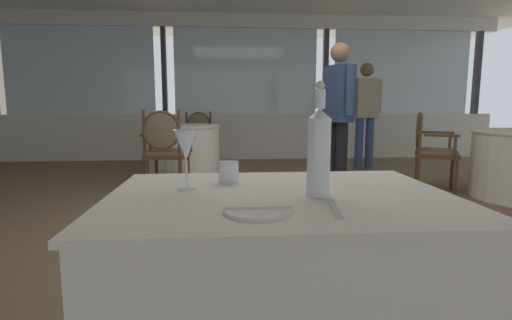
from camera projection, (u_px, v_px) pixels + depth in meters
name	position (u px, v px, depth m)	size (l,w,h in m)	color
ground_plane	(273.00, 227.00, 3.32)	(14.61, 14.61, 0.00)	#756047
window_wall_far	(246.00, 102.00, 7.33)	(9.61, 0.14, 2.67)	silver
foreground_table	(280.00, 300.00, 1.33)	(1.12, 0.82, 0.75)	white
side_plate	(258.00, 210.00, 1.06)	(0.19, 0.19, 0.01)	silver
butter_knife	(258.00, 209.00, 1.06)	(0.18, 0.02, 0.00)	silver
dinner_fork	(335.00, 209.00, 1.09)	(0.20, 0.02, 0.00)	silver
water_bottle	(319.00, 150.00, 1.23)	(0.07, 0.07, 0.36)	white
wine_glass	(186.00, 146.00, 1.31)	(0.08, 0.08, 0.21)	white
water_tumbler	(229.00, 172.00, 1.47)	(0.07, 0.07, 0.08)	white
dining_chair_0_1	(429.00, 145.00, 4.62)	(0.61, 0.64, 0.94)	brown
background_table_1	(184.00, 152.00, 5.48)	(1.02, 1.02, 0.75)	white
dining_chair_1_0	(197.00, 135.00, 6.38)	(0.58, 0.52, 0.92)	brown
dining_chair_1_1	(165.00, 145.00, 4.52)	(0.58, 0.52, 0.98)	brown
diner_person_0	(339.00, 109.00, 4.42)	(0.29, 0.51, 1.71)	black
diner_person_1	(365.00, 109.00, 6.22)	(0.53, 0.23, 1.68)	#334770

